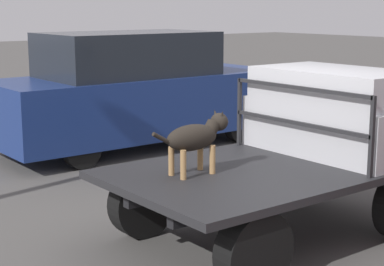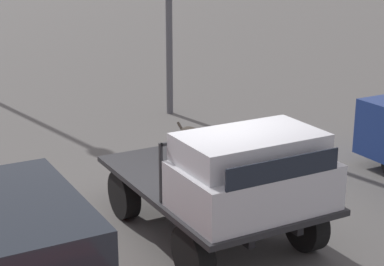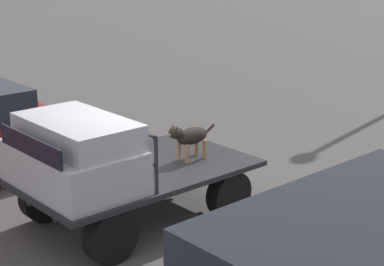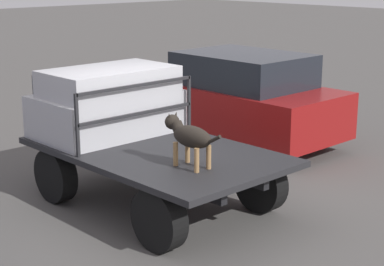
# 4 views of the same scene
# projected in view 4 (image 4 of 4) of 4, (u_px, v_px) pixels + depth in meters

# --- Properties ---
(ground_plane) EXTENTS (80.00, 80.00, 0.00)m
(ground_plane) POSITION_uv_depth(u_px,v_px,m) (156.00, 206.00, 8.76)
(ground_plane) COLOR #514F4C
(flatbed_truck) EXTENTS (3.53, 2.10, 0.81)m
(flatbed_truck) POSITION_uv_depth(u_px,v_px,m) (156.00, 164.00, 8.62)
(flatbed_truck) COLOR black
(flatbed_truck) RESTS_ON ground
(truck_cab) EXTENTS (1.27, 1.98, 0.97)m
(truck_cab) POSITION_uv_depth(u_px,v_px,m) (107.00, 103.00, 9.18)
(truck_cab) COLOR #B7B7BC
(truck_cab) RESTS_ON flatbed_truck
(truck_headboard) EXTENTS (0.04, 1.98, 0.82)m
(truck_headboard) POSITION_uv_depth(u_px,v_px,m) (137.00, 104.00, 8.69)
(truck_headboard) COLOR #232326
(truck_headboard) RESTS_ON flatbed_truck
(dog) EXTENTS (0.96, 0.27, 0.63)m
(dog) POSITION_uv_depth(u_px,v_px,m) (188.00, 136.00, 7.71)
(dog) COLOR #9E7547
(dog) RESTS_ON flatbed_truck
(parked_sedan) EXTENTS (4.07, 1.86, 1.66)m
(parked_sedan) POSITION_uv_depth(u_px,v_px,m) (237.00, 97.00, 11.83)
(parked_sedan) COLOR black
(parked_sedan) RESTS_ON ground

